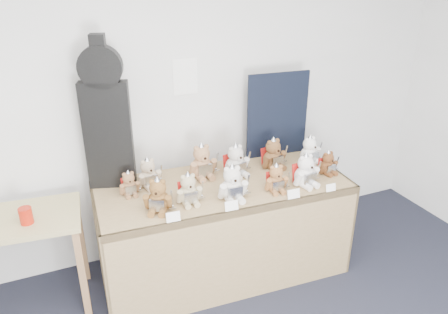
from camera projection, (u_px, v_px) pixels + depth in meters
name	position (u px, v px, depth m)	size (l,w,h in m)	color
room_shell	(185.00, 77.00, 3.58)	(6.00, 6.00, 6.00)	white
display_table	(226.00, 208.00, 3.47)	(2.05, 0.95, 0.83)	olive
side_table	(11.00, 235.00, 3.10)	(1.02, 0.63, 0.81)	tan
guitar_case	(106.00, 116.00, 3.22)	(0.37, 0.20, 1.17)	black
navy_board	(277.00, 115.00, 3.84)	(0.57, 0.02, 0.76)	black
red_cup	(26.00, 216.00, 2.98)	(0.09, 0.09, 0.12)	red
teddy_front_far_left	(158.00, 197.00, 3.05)	(0.22, 0.23, 0.28)	brown
teddy_front_left	(189.00, 190.00, 3.16)	(0.21, 0.18, 0.26)	tan
teddy_front_centre	(232.00, 184.00, 3.20)	(0.25, 0.21, 0.30)	silver
teddy_front_right	(276.00, 179.00, 3.33)	(0.20, 0.18, 0.25)	#905F36
teddy_front_far_right	(305.00, 172.00, 3.41)	(0.25, 0.21, 0.29)	white
teddy_front_end	(328.00, 164.00, 3.60)	(0.18, 0.16, 0.22)	brown
teddy_back_left	(149.00, 174.00, 3.39)	(0.22, 0.19, 0.26)	#C2AC8E
teddy_back_centre_left	(202.00, 163.00, 3.53)	(0.26, 0.21, 0.32)	#A67953
teddy_back_centre_right	(236.00, 162.00, 3.56)	(0.25, 0.22, 0.30)	beige
teddy_back_right	(273.00, 155.00, 3.69)	(0.25, 0.22, 0.30)	brown
teddy_back_end	(310.00, 151.00, 3.79)	(0.23, 0.20, 0.27)	white
teddy_back_far_left	(129.00, 184.00, 3.28)	(0.17, 0.14, 0.21)	#88603F
entry_card_a	(173.00, 217.00, 2.95)	(0.10, 0.00, 0.07)	white
entry_card_b	(232.00, 206.00, 3.08)	(0.10, 0.00, 0.07)	white
entry_card_c	(294.00, 194.00, 3.24)	(0.10, 0.00, 0.07)	white
entry_card_d	(331.00, 188.00, 3.34)	(0.08, 0.00, 0.06)	white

